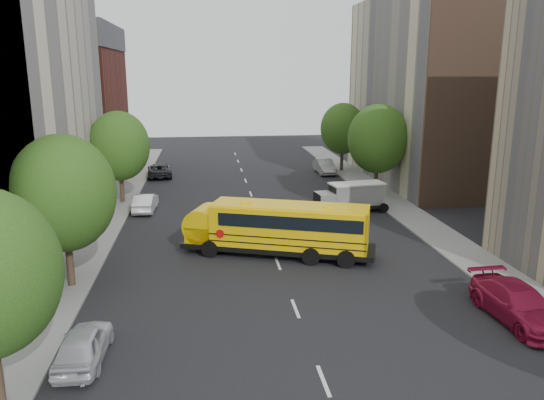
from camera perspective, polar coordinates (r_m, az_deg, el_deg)
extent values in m
plane|color=black|center=(32.69, 0.16, -5.65)|extent=(120.00, 120.00, 0.00)
cube|color=slate|center=(37.94, -18.39, -3.51)|extent=(3.00, 80.00, 0.12)
cube|color=slate|center=(40.27, 15.67, -2.33)|extent=(3.00, 80.00, 0.12)
cube|color=silver|center=(42.19, -1.59, -1.17)|extent=(0.15, 64.00, 0.01)
cube|color=maroon|center=(60.40, -20.90, 8.71)|extent=(10.00, 15.00, 13.00)
cube|color=beige|center=(55.18, 16.56, 11.26)|extent=(10.00, 22.00, 18.00)
cube|color=brown|center=(45.31, 22.16, 10.40)|extent=(10.10, 0.30, 18.00)
cylinder|color=#EAAA13|center=(67.07, 22.49, 18.43)|extent=(1.00, 1.00, 35.00)
cylinder|color=#38281C|center=(29.06, -20.92, -6.10)|extent=(0.36, 0.36, 2.88)
ellipsoid|color=#164111|center=(28.12, -21.53, 0.68)|extent=(5.12, 5.12, 5.89)
cylinder|color=#38281C|center=(46.11, -15.84, 1.38)|extent=(0.36, 0.36, 2.81)
ellipsoid|color=#164111|center=(45.53, -16.13, 5.61)|extent=(4.99, 4.99, 5.74)
cylinder|color=#38281C|center=(47.96, 11.12, 2.20)|extent=(0.36, 0.36, 2.95)
ellipsoid|color=#164111|center=(47.38, 11.32, 6.48)|extent=(5.25, 5.25, 6.04)
cylinder|color=#38281C|center=(59.29, 7.51, 4.41)|extent=(0.36, 0.36, 2.74)
ellipsoid|color=#164111|center=(58.85, 7.61, 7.62)|extent=(4.86, 4.86, 5.59)
cube|color=black|center=(32.06, 0.65, -4.98)|extent=(11.71, 6.37, 0.31)
cube|color=#FBC505|center=(31.52, 1.94, -2.77)|extent=(9.57, 5.55, 2.36)
cube|color=#FBC505|center=(33.12, -7.38, -3.35)|extent=(2.54, 2.85, 1.03)
cube|color=black|center=(32.44, -5.66, -1.41)|extent=(1.28, 2.40, 1.23)
cube|color=#FBC505|center=(31.20, 1.95, -0.65)|extent=(9.50, 5.36, 0.14)
cube|color=black|center=(31.34, 2.31, -1.89)|extent=(8.82, 5.33, 0.77)
cube|color=black|center=(31.77, 1.92, -4.19)|extent=(9.59, 5.61, 0.06)
cube|color=black|center=(31.64, 1.93, -3.48)|extent=(9.59, 5.61, 0.06)
cube|color=#FBC505|center=(31.04, 10.46, -3.26)|extent=(1.02, 2.47, 2.36)
cube|color=#FBC505|center=(31.79, -2.96, -0.20)|extent=(0.79, 0.79, 0.10)
cube|color=#FBC505|center=(30.84, 6.27, -0.70)|extent=(0.79, 0.79, 0.10)
cylinder|color=#FBC505|center=(32.98, -7.41, -2.50)|extent=(2.83, 2.95, 2.16)
cylinder|color=red|center=(31.31, -5.78, -3.63)|extent=(0.50, 0.21, 0.51)
cylinder|color=black|center=(31.95, -6.91, -5.25)|extent=(1.07, 0.64, 1.03)
cylinder|color=black|center=(34.25, -5.49, -3.89)|extent=(1.07, 0.64, 1.03)
cylinder|color=black|center=(30.51, 4.32, -6.10)|extent=(1.07, 0.64, 1.03)
cylinder|color=black|center=(32.92, 4.98, -4.62)|extent=(1.07, 0.64, 1.03)
cylinder|color=black|center=(30.31, 8.19, -6.35)|extent=(1.07, 0.64, 1.03)
cylinder|color=black|center=(32.73, 8.56, -4.83)|extent=(1.07, 0.64, 1.03)
cube|color=black|center=(42.30, 8.43, -0.65)|extent=(5.57, 2.54, 0.27)
cube|color=silver|center=(42.26, 9.03, 0.62)|extent=(4.32, 2.27, 1.61)
cube|color=silver|center=(41.40, 5.96, 0.06)|extent=(1.48, 1.86, 1.07)
cube|color=silver|center=(42.08, 9.07, 1.75)|extent=(4.51, 2.39, 0.11)
cylinder|color=black|center=(40.77, 6.39, -1.24)|extent=(0.78, 0.33, 0.75)
cylinder|color=black|center=(42.39, 5.50, -0.64)|extent=(0.78, 0.33, 0.75)
cylinder|color=black|center=(41.60, 9.15, -1.03)|extent=(0.78, 0.33, 0.75)
cylinder|color=black|center=(43.18, 8.17, -0.45)|extent=(0.78, 0.33, 0.75)
cylinder|color=black|center=(42.44, 11.57, -0.84)|extent=(0.78, 0.33, 0.75)
cylinder|color=black|center=(43.99, 10.52, -0.28)|extent=(0.78, 0.33, 0.75)
imported|color=silver|center=(22.10, -19.62, -14.45)|extent=(1.78, 4.18, 1.41)
imported|color=silver|center=(43.11, -13.45, -0.26)|extent=(1.69, 4.36, 1.41)
imported|color=black|center=(56.89, -12.00, 3.17)|extent=(2.90, 5.38, 1.44)
imported|color=maroon|center=(26.29, 24.97, -10.08)|extent=(2.51, 5.64, 1.61)
imported|color=gray|center=(57.79, 5.66, 3.63)|extent=(1.74, 4.77, 1.56)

